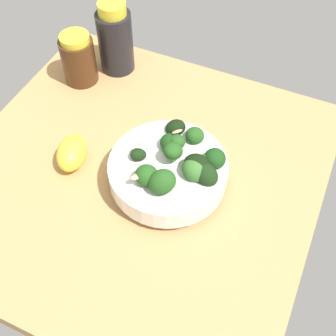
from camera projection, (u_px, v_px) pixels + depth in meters
The scene contains 5 objects.
ground_plane at pixel (138, 177), 78.38cm from camera, with size 61.60×61.60×3.50cm, color tan.
bowl_of_broccoli at pixel (172, 169), 72.45cm from camera, with size 19.82×19.66×9.99cm.
lemon_wedge at pixel (72, 153), 76.51cm from camera, with size 7.72×4.98×4.68cm, color yellow.
bottle_tall at pixel (115, 39), 88.42cm from camera, with size 7.02×7.02×15.00cm.
bottle_short at pixel (79, 59), 87.67cm from camera, with size 6.79×6.79×10.54cm.
Camera 1 is at (-40.23, -24.05, 61.32)cm, focal length 47.29 mm.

